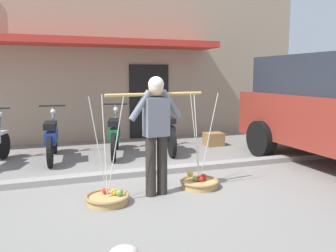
{
  "coord_description": "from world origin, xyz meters",
  "views": [
    {
      "loc": [
        -1.66,
        -4.92,
        1.71
      ],
      "look_at": [
        0.29,
        0.6,
        0.85
      ],
      "focal_mm": 37.03,
      "sensor_mm": 36.0,
      "label": 1
    }
  ],
  "objects_px": {
    "fruit_vendor": "(156,128)",
    "motorcycle_second_in_row": "(52,138)",
    "fruit_basket_left_side": "(108,198)",
    "wooden_crate": "(214,139)",
    "motorcycle_end_of_row": "(166,132)",
    "motorcycle_third_in_row": "(115,134)",
    "fruit_basket_right_side": "(199,182)"
  },
  "relations": [
    {
      "from": "fruit_vendor",
      "to": "motorcycle_second_in_row",
      "type": "bearing_deg",
      "value": 117.05
    },
    {
      "from": "fruit_basket_left_side",
      "to": "wooden_crate",
      "type": "bearing_deg",
      "value": 44.0
    },
    {
      "from": "fruit_basket_left_side",
      "to": "motorcycle_end_of_row",
      "type": "bearing_deg",
      "value": 57.06
    },
    {
      "from": "fruit_basket_left_side",
      "to": "motorcycle_end_of_row",
      "type": "xyz_separation_m",
      "value": [
        1.79,
        2.77,
        0.38
      ]
    },
    {
      "from": "fruit_basket_left_side",
      "to": "motorcycle_end_of_row",
      "type": "relative_size",
      "value": 0.8
    },
    {
      "from": "fruit_basket_left_side",
      "to": "motorcycle_second_in_row",
      "type": "bearing_deg",
      "value": 103.06
    },
    {
      "from": "motorcycle_third_in_row",
      "to": "wooden_crate",
      "type": "distance_m",
      "value": 2.5
    },
    {
      "from": "motorcycle_second_in_row",
      "to": "motorcycle_third_in_row",
      "type": "height_order",
      "value": "same"
    },
    {
      "from": "fruit_basket_right_side",
      "to": "wooden_crate",
      "type": "height_order",
      "value": "fruit_basket_right_side"
    },
    {
      "from": "motorcycle_second_in_row",
      "to": "wooden_crate",
      "type": "distance_m",
      "value": 3.78
    },
    {
      "from": "fruit_vendor",
      "to": "motorcycle_end_of_row",
      "type": "distance_m",
      "value": 2.92
    },
    {
      "from": "fruit_vendor",
      "to": "motorcycle_third_in_row",
      "type": "distance_m",
      "value": 2.75
    },
    {
      "from": "motorcycle_third_in_row",
      "to": "motorcycle_end_of_row",
      "type": "height_order",
      "value": "same"
    },
    {
      "from": "motorcycle_second_in_row",
      "to": "wooden_crate",
      "type": "relative_size",
      "value": 4.14
    },
    {
      "from": "fruit_basket_left_side",
      "to": "fruit_basket_right_side",
      "type": "height_order",
      "value": "same"
    },
    {
      "from": "fruit_basket_right_side",
      "to": "motorcycle_third_in_row",
      "type": "height_order",
      "value": "fruit_basket_right_side"
    },
    {
      "from": "wooden_crate",
      "to": "fruit_basket_left_side",
      "type": "bearing_deg",
      "value": -136.0
    },
    {
      "from": "motorcycle_second_in_row",
      "to": "fruit_basket_right_side",
      "type": "bearing_deg",
      "value": -50.84
    },
    {
      "from": "motorcycle_third_in_row",
      "to": "motorcycle_end_of_row",
      "type": "distance_m",
      "value": 1.15
    },
    {
      "from": "fruit_basket_left_side",
      "to": "motorcycle_second_in_row",
      "type": "height_order",
      "value": "fruit_basket_left_side"
    },
    {
      "from": "fruit_basket_left_side",
      "to": "motorcycle_end_of_row",
      "type": "distance_m",
      "value": 3.32
    },
    {
      "from": "motorcycle_end_of_row",
      "to": "wooden_crate",
      "type": "bearing_deg",
      "value": 10.33
    },
    {
      "from": "motorcycle_second_in_row",
      "to": "motorcycle_end_of_row",
      "type": "bearing_deg",
      "value": -0.2
    },
    {
      "from": "fruit_vendor",
      "to": "wooden_crate",
      "type": "distance_m",
      "value": 3.85
    },
    {
      "from": "fruit_vendor",
      "to": "motorcycle_third_in_row",
      "type": "height_order",
      "value": "fruit_vendor"
    },
    {
      "from": "fruit_vendor",
      "to": "motorcycle_end_of_row",
      "type": "bearing_deg",
      "value": 68.12
    },
    {
      "from": "fruit_vendor",
      "to": "motorcycle_second_in_row",
      "type": "xyz_separation_m",
      "value": [
        -1.37,
        2.67,
        -0.52
      ]
    },
    {
      "from": "motorcycle_third_in_row",
      "to": "motorcycle_end_of_row",
      "type": "xyz_separation_m",
      "value": [
        1.15,
        -0.03,
        0.0
      ]
    },
    {
      "from": "fruit_basket_right_side",
      "to": "motorcycle_second_in_row",
      "type": "xyz_separation_m",
      "value": [
        -2.09,
        2.57,
        0.37
      ]
    },
    {
      "from": "motorcycle_third_in_row",
      "to": "motorcycle_end_of_row",
      "type": "relative_size",
      "value": 0.98
    },
    {
      "from": "fruit_basket_right_side",
      "to": "motorcycle_second_in_row",
      "type": "relative_size",
      "value": 0.8
    },
    {
      "from": "motorcycle_second_in_row",
      "to": "fruit_vendor",
      "type": "bearing_deg",
      "value": -62.95
    }
  ]
}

